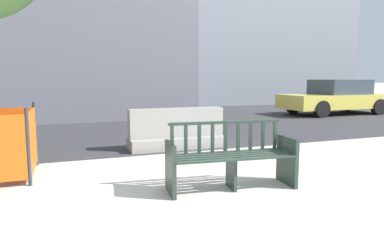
% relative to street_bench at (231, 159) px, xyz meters
% --- Properties ---
extents(ground_plane, '(200.00, 200.00, 0.00)m').
position_rel_street_bench_xyz_m(ground_plane, '(-0.11, -0.39, -0.40)').
color(ground_plane, '#B7B2A8').
extents(street_asphalt, '(120.00, 12.00, 0.01)m').
position_rel_street_bench_xyz_m(street_asphalt, '(-0.11, 8.31, -0.39)').
color(street_asphalt, '#333335').
rests_on(street_asphalt, ground).
extents(street_bench, '(1.73, 0.69, 0.88)m').
position_rel_street_bench_xyz_m(street_bench, '(0.00, 0.00, 0.00)').
color(street_bench, '#28382D').
rests_on(street_bench, ground).
extents(jersey_barrier_centre, '(2.01, 0.70, 0.84)m').
position_rel_street_bench_xyz_m(jersey_barrier_centre, '(0.14, 2.80, -0.06)').
color(jersey_barrier_centre, gray).
rests_on(jersey_barrier_centre, ground).
extents(car_taxi_near, '(4.63, 1.93, 1.41)m').
position_rel_street_bench_xyz_m(car_taxi_near, '(8.41, 7.10, 0.29)').
color(car_taxi_near, '#DBC64C').
rests_on(car_taxi_near, ground).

